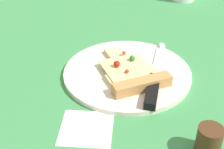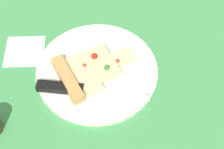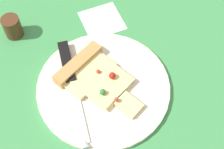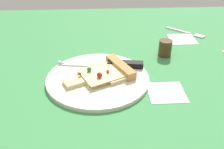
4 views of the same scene
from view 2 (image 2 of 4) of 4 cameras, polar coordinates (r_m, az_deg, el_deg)
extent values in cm
cube|color=#3D8C4C|center=(78.03, -5.08, -0.29)|extent=(121.85, 121.85, 3.00)
cube|color=white|center=(77.50, -6.38, 0.77)|extent=(9.00, 9.00, 0.20)
cube|color=white|center=(82.73, -14.35, 3.71)|extent=(9.00, 9.00, 0.20)
cylinder|color=silver|center=(76.20, -2.51, 0.63)|extent=(27.07, 27.07, 1.04)
cube|color=beige|center=(74.54, -5.28, -0.10)|extent=(10.26, 12.52, 1.00)
cube|color=beige|center=(75.74, -1.52, 1.51)|extent=(8.21, 8.94, 1.00)
cube|color=beige|center=(77.16, 1.79, 2.93)|extent=(6.26, 5.53, 1.00)
cube|color=#EDD88C|center=(74.62, -3.24, 1.07)|extent=(13.04, 12.68, 0.30)
cube|color=tan|center=(73.55, -7.43, -0.75)|extent=(7.65, 11.91, 2.20)
sphere|color=red|center=(74.39, -4.64, 1.43)|extent=(0.82, 0.82, 0.82)
sphere|color=red|center=(74.94, 0.92, 2.28)|extent=(0.85, 0.85, 0.85)
sphere|color=#2D7A38|center=(73.65, -0.90, 1.16)|extent=(1.22, 1.22, 1.22)
sphere|color=#B21E14|center=(75.50, -2.99, 3.08)|extent=(1.38, 1.38, 1.38)
cube|color=silver|center=(71.97, 0.77, -3.36)|extent=(12.16, 3.66, 0.30)
cone|color=silver|center=(71.96, 5.54, -3.80)|extent=(2.26, 2.26, 2.00)
cube|color=black|center=(72.93, -8.65, -2.18)|extent=(10.21, 3.58, 1.60)
camera|label=1|loc=(0.77, -54.99, 15.32)|focal=52.27mm
camera|label=3|loc=(0.44, 52.11, 36.29)|focal=53.29mm
camera|label=4|loc=(1.06, -4.18, 41.86)|focal=42.22mm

